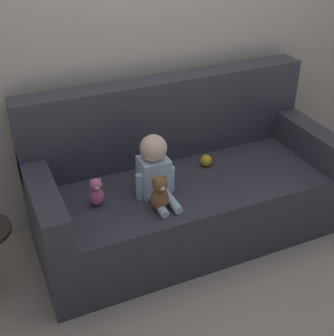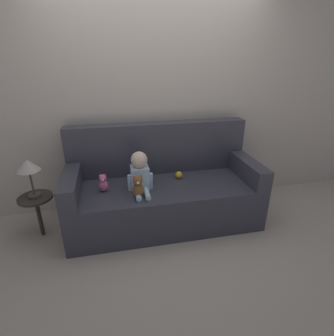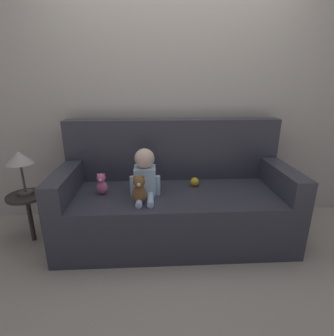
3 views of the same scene
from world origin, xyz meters
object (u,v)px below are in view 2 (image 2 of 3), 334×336
(couch, at_px, (163,190))
(toy_ball, at_px, (179,175))
(plush_toy_side, at_px, (103,183))
(person_baby, at_px, (140,173))
(teddy_bear_brown, at_px, (138,187))
(side_table, at_px, (31,181))

(couch, xyz_separation_m, toy_ball, (0.19, 0.03, 0.16))
(couch, distance_m, plush_toy_side, 0.69)
(toy_ball, bearing_deg, plush_toy_side, -170.27)
(person_baby, xyz_separation_m, teddy_bear_brown, (-0.04, -0.17, -0.06))
(side_table, bearing_deg, toy_ball, 3.29)
(person_baby, bearing_deg, plush_toy_side, 175.73)
(person_baby, xyz_separation_m, toy_ball, (0.46, 0.17, -0.14))
(teddy_bear_brown, relative_size, toy_ball, 2.91)
(person_baby, height_order, plush_toy_side, person_baby)
(toy_ball, bearing_deg, teddy_bear_brown, -145.52)
(plush_toy_side, height_order, toy_ball, plush_toy_side)
(teddy_bear_brown, distance_m, toy_ball, 0.62)
(toy_ball, xyz_separation_m, side_table, (-1.52, -0.09, 0.12))
(teddy_bear_brown, bearing_deg, side_table, 165.82)
(teddy_bear_brown, bearing_deg, person_baby, 76.38)
(person_baby, xyz_separation_m, side_table, (-1.06, 0.08, -0.02))
(couch, bearing_deg, toy_ball, 8.24)
(plush_toy_side, bearing_deg, teddy_bear_brown, -31.02)
(couch, relative_size, teddy_bear_brown, 8.54)
(couch, height_order, toy_ball, couch)
(couch, xyz_separation_m, plush_toy_side, (-0.65, -0.12, 0.21))
(plush_toy_side, bearing_deg, side_table, 175.31)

